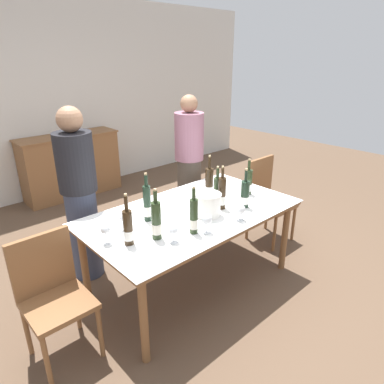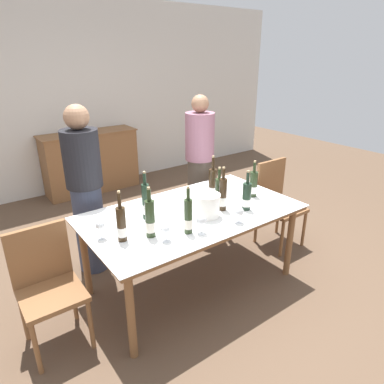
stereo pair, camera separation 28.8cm
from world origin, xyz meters
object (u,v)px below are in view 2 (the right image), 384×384
object	(u,v)px
wine_glass_0	(201,220)
chair_right_end	(276,198)
dining_table	(192,218)
wine_bottle_4	(223,195)
wine_bottle_6	(253,185)
wine_bottle_0	(219,193)
wine_glass_4	(121,215)
wine_bottle_3	(247,197)
person_guest_left	(200,166)
wine_glass_1	(100,226)
person_host	(86,192)
wine_bottle_2	(121,225)
wine_bottle_5	(213,185)
wine_glass_5	(200,195)
wine_bottle_8	(146,202)
wine_bottle_7	(188,217)
sideboard_cabinet	(91,162)
chair_left_end	(47,280)
wine_glass_2	(238,212)
ice_bucket	(207,205)
wine_bottle_1	(150,219)
wine_glass_3	(166,229)

from	to	relation	value
wine_glass_0	chair_right_end	distance (m)	1.50
dining_table	wine_glass_0	distance (m)	0.43
wine_bottle_4	wine_bottle_6	distance (m)	0.44
wine_bottle_0	wine_glass_4	bearing A→B (deg)	170.07
wine_bottle_3	person_guest_left	bearing A→B (deg)	73.30
wine_glass_1	person_host	bearing A→B (deg)	77.14
wine_bottle_2	wine_glass_4	size ratio (longest dim) A/B	2.66
wine_glass_4	person_guest_left	world-z (taller)	person_guest_left
wine_bottle_5	wine_glass_4	xyz separation A→B (m)	(-0.93, -0.01, -0.04)
wine_bottle_5	wine_bottle_2	bearing A→B (deg)	-168.66
wine_bottle_3	wine_glass_5	size ratio (longest dim) A/B	2.55
wine_bottle_3	wine_bottle_8	xyz separation A→B (m)	(-0.78, 0.36, 0.03)
wine_bottle_7	wine_glass_0	xyz separation A→B (m)	(0.07, -0.06, -0.03)
sideboard_cabinet	wine_bottle_3	bearing A→B (deg)	-85.51
wine_bottle_5	wine_bottle_0	bearing A→B (deg)	-110.74
wine_glass_0	chair_left_end	world-z (taller)	wine_glass_0
wine_glass_0	chair_right_end	bearing A→B (deg)	17.63
wine_bottle_3	person_host	world-z (taller)	person_host
wine_glass_2	ice_bucket	bearing A→B (deg)	116.96
wine_bottle_7	person_guest_left	distance (m)	1.50
wine_bottle_4	wine_glass_2	bearing A→B (deg)	-103.25
wine_bottle_5	wine_glass_1	world-z (taller)	wine_bottle_5
dining_table	wine_bottle_2	bearing A→B (deg)	-172.11
sideboard_cabinet	wine_bottle_2	distance (m)	3.10
wine_glass_5	chair_left_end	size ratio (longest dim) A/B	0.16
wine_bottle_1	wine_bottle_2	xyz separation A→B (m)	(-0.20, 0.07, -0.01)
wine_glass_1	person_guest_left	bearing A→B (deg)	28.19
wine_glass_3	chair_right_end	xyz separation A→B (m)	(1.67, 0.38, -0.31)
wine_bottle_2	wine_glass_4	distance (m)	0.22
wine_glass_1	person_host	distance (m)	0.81
wine_bottle_1	chair_left_end	size ratio (longest dim) A/B	0.44
wine_bottle_3	wine_bottle_7	bearing A→B (deg)	-176.22
wine_glass_5	wine_bottle_6	bearing A→B (deg)	-14.31
wine_glass_1	wine_glass_4	xyz separation A→B (m)	(0.20, 0.08, -0.01)
dining_table	chair_right_end	bearing A→B (deg)	4.24
person_guest_left	wine_bottle_1	bearing A→B (deg)	-140.70
wine_bottle_7	wine_glass_0	world-z (taller)	wine_bottle_7
wine_glass_1	wine_glass_5	bearing A→B (deg)	3.07
ice_bucket	wine_bottle_1	bearing A→B (deg)	-177.80
wine_bottle_0	wine_bottle_1	distance (m)	0.77
wine_glass_4	person_host	bearing A→B (deg)	91.90
wine_bottle_5	person_host	xyz separation A→B (m)	(-0.95, 0.70, -0.07)
wine_bottle_5	wine_glass_5	size ratio (longest dim) A/B	2.99
wine_bottle_1	wine_bottle_6	xyz separation A→B (m)	(1.17, 0.10, -0.02)
wine_bottle_5	chair_right_end	size ratio (longest dim) A/B	0.44
wine_bottle_3	person_host	xyz separation A→B (m)	(-1.04, 1.05, -0.05)
wine_bottle_1	wine_glass_3	bearing A→B (deg)	-67.59
wine_bottle_0	wine_glass_1	size ratio (longest dim) A/B	2.45
wine_bottle_7	wine_glass_5	bearing A→B (deg)	42.63
wine_bottle_4	wine_bottle_8	size ratio (longest dim) A/B	0.96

